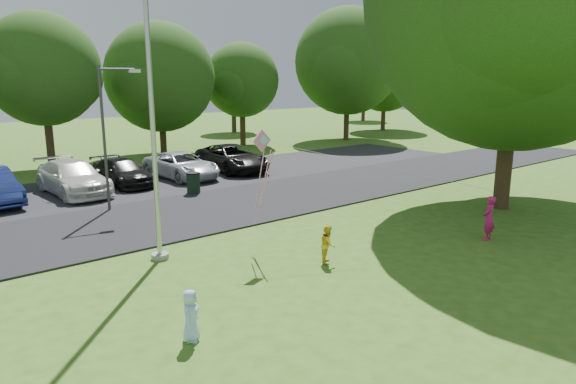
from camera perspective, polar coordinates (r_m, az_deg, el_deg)
ground at (r=13.72m, az=9.15°, el=-9.67°), size 120.00×120.00×0.00m
park_road at (r=20.46m, az=-10.05°, el=-2.14°), size 60.00×6.00×0.06m
parking_strip at (r=26.19m, az=-17.09°, el=0.72°), size 42.00×7.00×0.06m
flagpole at (r=14.68m, az=-14.87°, el=8.30°), size 0.50×0.50×10.00m
street_lamp at (r=21.00m, az=-19.26°, el=7.02°), size 1.57×0.43×5.62m
trash_can at (r=23.52m, az=-10.47°, el=0.96°), size 0.63×0.63×1.00m
big_tree at (r=21.98m, az=24.40°, el=18.42°), size 12.15×11.57×13.94m
tree_row at (r=34.42m, az=-20.96°, el=12.69°), size 64.35×11.94×10.88m
horizon_trees at (r=44.36m, az=-21.85°, el=10.59°), size 77.46×7.20×7.02m
parked_cars at (r=26.24m, az=-15.94°, el=2.45°), size 14.27×5.67×1.48m
woman at (r=17.76m, az=21.40°, el=-2.73°), size 0.60×0.47×1.47m
child_yellow at (r=14.65m, az=4.46°, el=-5.79°), size 0.68×0.67×1.10m
child_blue at (r=10.65m, az=-10.76°, el=-13.33°), size 0.61×0.62×1.08m
kite at (r=14.97m, az=-2.28°, el=4.05°), size 6.66×3.97×2.85m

